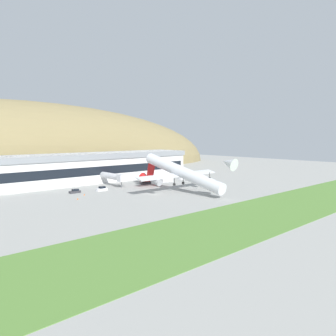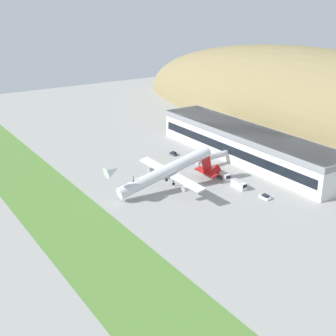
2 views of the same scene
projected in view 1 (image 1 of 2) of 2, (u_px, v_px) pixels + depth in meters
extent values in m
plane|color=#9E9E99|center=(154.00, 194.00, 117.66)|extent=(392.84, 392.84, 0.00)
cube|color=#568438|center=(256.00, 215.00, 86.46)|extent=(353.55, 25.92, 0.08)
ellipsoid|color=olive|center=(15.00, 172.00, 189.00)|extent=(305.91, 79.74, 82.43)
cube|color=silver|center=(95.00, 167.00, 150.59)|extent=(96.07, 18.77, 12.99)
cube|color=gray|center=(95.00, 156.00, 150.07)|extent=(97.27, 19.97, 2.34)
cube|color=black|center=(106.00, 170.00, 143.70)|extent=(92.23, 0.16, 3.64)
cylinder|color=silver|center=(112.00, 176.00, 137.30)|extent=(2.60, 14.98, 2.60)
cube|color=silver|center=(122.00, 178.00, 131.78)|extent=(3.38, 2.86, 2.86)
cylinder|color=slate|center=(121.00, 183.00, 132.35)|extent=(0.36, 0.36, 4.00)
cylinder|color=silver|center=(182.00, 172.00, 121.79)|extent=(4.24, 38.77, 12.60)
cone|color=silver|center=(229.00, 163.00, 105.69)|extent=(4.16, 5.46, 5.07)
cone|color=red|center=(146.00, 179.00, 138.20)|extent=(4.16, 6.29, 5.26)
cube|color=red|center=(151.00, 167.00, 135.23)|extent=(0.50, 5.74, 9.84)
cube|color=red|center=(151.00, 178.00, 135.84)|extent=(11.03, 2.98, 1.00)
cube|color=silver|center=(179.00, 175.00, 123.30)|extent=(38.16, 3.61, 1.22)
cylinder|color=#9E9EA3|center=(157.00, 182.00, 115.40)|extent=(2.30, 4.02, 3.03)
cylinder|color=#9E9EA3|center=(200.00, 176.00, 130.70)|extent=(2.30, 4.02, 3.03)
cylinder|color=#2D2D2D|center=(174.00, 181.00, 121.96)|extent=(0.28, 0.28, 2.20)
cylinder|color=#2D2D2D|center=(174.00, 184.00, 122.07)|extent=(0.45, 1.10, 1.10)
cylinder|color=#2D2D2D|center=(183.00, 180.00, 125.08)|extent=(0.28, 0.28, 2.20)
cylinder|color=#2D2D2D|center=(183.00, 183.00, 125.19)|extent=(0.45, 1.10, 1.10)
cylinder|color=#2D2D2D|center=(210.00, 175.00, 112.02)|extent=(0.22, 0.22, 1.98)
cylinder|color=#2D2D2D|center=(210.00, 178.00, 112.11)|extent=(0.30, 0.83, 0.82)
cube|color=#333338|center=(75.00, 192.00, 119.81)|extent=(4.10, 1.92, 0.83)
cube|color=black|center=(75.00, 190.00, 119.88)|extent=(2.27, 1.59, 0.68)
cube|color=silver|center=(102.00, 190.00, 124.87)|extent=(4.20, 1.80, 0.93)
cube|color=black|center=(102.00, 187.00, 124.92)|extent=(2.31, 1.52, 0.76)
cube|color=silver|center=(183.00, 178.00, 157.79)|extent=(4.40, 1.93, 0.83)
cube|color=black|center=(183.00, 177.00, 157.86)|extent=(2.43, 1.61, 0.68)
cube|color=silver|center=(170.00, 179.00, 150.03)|extent=(2.09, 2.36, 2.68)
cube|color=black|center=(172.00, 177.00, 150.70)|extent=(0.09, 1.99, 1.18)
cube|color=#B7B7BC|center=(165.00, 179.00, 147.85)|extent=(4.41, 2.37, 2.83)
cube|color=silver|center=(152.00, 180.00, 143.94)|extent=(2.26, 2.63, 2.68)
cube|color=black|center=(154.00, 179.00, 144.57)|extent=(0.20, 2.13, 1.18)
cube|color=#38383D|center=(145.00, 183.00, 141.96)|extent=(4.63, 2.52, 0.90)
cylinder|color=#B7B7BC|center=(145.00, 179.00, 141.80)|extent=(4.41, 2.63, 2.38)
cube|color=orange|center=(84.00, 195.00, 115.47)|extent=(0.52, 0.52, 0.03)
cone|color=orange|center=(84.00, 194.00, 115.44)|extent=(0.40, 0.40, 0.55)
cube|color=orange|center=(78.00, 199.00, 107.80)|extent=(0.52, 0.52, 0.03)
cone|color=orange|center=(78.00, 199.00, 107.77)|extent=(0.40, 0.40, 0.55)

